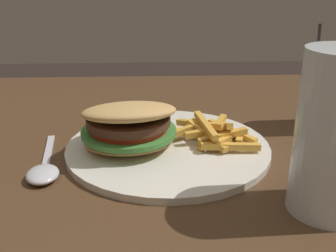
{
  "coord_description": "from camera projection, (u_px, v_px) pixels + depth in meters",
  "views": [
    {
      "loc": [
        0.01,
        0.31,
        0.95
      ],
      "look_at": [
        -0.01,
        -0.21,
        0.74
      ],
      "focal_mm": 42.0,
      "sensor_mm": 36.0,
      "label": 1
    }
  ],
  "objects": [
    {
      "name": "juice_glass",
      "position": [
        325.0,
        94.0,
        0.65
      ],
      "size": [
        0.07,
        0.07,
        0.17
      ],
      "color": "silver",
      "rests_on": "dining_table"
    },
    {
      "name": "meal_plate_near",
      "position": [
        151.0,
        135.0,
        0.57
      ],
      "size": [
        0.3,
        0.3,
        0.09
      ],
      "color": "silver",
      "rests_on": "dining_table"
    },
    {
      "name": "spoon",
      "position": [
        43.0,
        172.0,
        0.5
      ],
      "size": [
        0.05,
        0.17,
        0.01
      ],
      "rotation": [
        0.0,
        0.0,
        1.72
      ],
      "color": "silver",
      "rests_on": "dining_table"
    }
  ]
}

